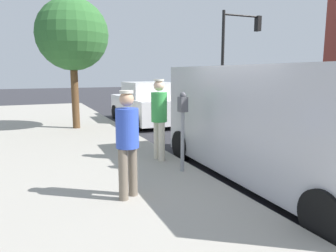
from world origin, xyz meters
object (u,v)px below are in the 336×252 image
parking_meter_near (183,118)px  traffic_light_corner (236,44)px  parked_sedan_behind (146,105)px  street_tree (72,35)px  pedestrian_in_blue (127,138)px  pedestrian_in_green (159,114)px  parked_van (275,121)px

parking_meter_near → traffic_light_corner: size_ratio=0.29×
parked_sedan_behind → street_tree: 3.96m
parked_sedan_behind → street_tree: bearing=19.4°
pedestrian_in_blue → street_tree: (-0.15, -6.72, 2.16)m
traffic_light_corner → parked_sedan_behind: bearing=23.0°
pedestrian_in_green → parked_sedan_behind: bearing=-107.0°
pedestrian_in_green → parked_van: bearing=132.2°
parking_meter_near → parked_van: size_ratio=0.29×
parking_meter_near → pedestrian_in_green: size_ratio=0.87×
pedestrian_in_blue → parked_sedan_behind: 8.33m
parked_van → traffic_light_corner: size_ratio=1.01×
parked_sedan_behind → traffic_light_corner: bearing=-157.0°
pedestrian_in_blue → parked_van: bearing=-178.4°
street_tree → traffic_light_corner: bearing=-158.1°
parked_van → parked_sedan_behind: parked_van is taller
pedestrian_in_blue → parked_sedan_behind: size_ratio=0.37×
parked_van → parking_meter_near: bearing=-28.0°
parked_van → traffic_light_corner: bearing=-121.5°
pedestrian_in_blue → traffic_light_corner: traffic_light_corner is taller
parked_van → street_tree: size_ratio=1.23×
parking_meter_near → pedestrian_in_blue: pedestrian_in_blue is taller
parked_sedan_behind → parking_meter_near: bearing=76.0°
pedestrian_in_blue → parked_van: 2.84m
parked_sedan_behind → pedestrian_in_green: bearing=73.0°
street_tree → parked_van: bearing=112.0°
pedestrian_in_green → traffic_light_corner: traffic_light_corner is taller
traffic_light_corner → parked_van: bearing=58.5°
parked_van → traffic_light_corner: (-6.26, -10.23, 2.36)m
street_tree → pedestrian_in_blue: bearing=88.8°
traffic_light_corner → street_tree: traffic_light_corner is taller
pedestrian_in_blue → street_tree: 7.06m
parking_meter_near → parked_van: bearing=152.0°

